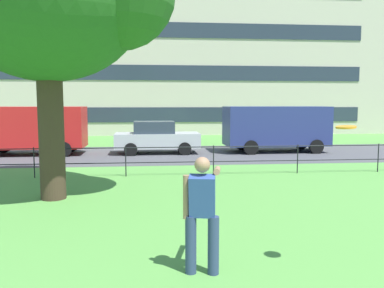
{
  "coord_description": "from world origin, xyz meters",
  "views": [
    {
      "loc": [
        -2.03,
        0.97,
        2.42
      ],
      "look_at": [
        -1.11,
        10.23,
        1.46
      ],
      "focal_mm": 37.23,
      "sensor_mm": 36.0,
      "label": 1
    }
  ],
  "objects_px": {
    "frisbee": "(346,127)",
    "apartment_building_background": "(149,25)",
    "person_thrower": "(202,211)",
    "panel_van_left": "(276,126)",
    "car_silver_right": "(157,137)",
    "panel_van_far_left": "(30,128)"
  },
  "relations": [
    {
      "from": "panel_van_left",
      "to": "person_thrower",
      "type": "bearing_deg",
      "value": -111.5
    },
    {
      "from": "person_thrower",
      "to": "panel_van_far_left",
      "type": "distance_m",
      "value": 15.12
    },
    {
      "from": "person_thrower",
      "to": "frisbee",
      "type": "bearing_deg",
      "value": -7.35
    },
    {
      "from": "panel_van_far_left",
      "to": "car_silver_right",
      "type": "bearing_deg",
      "value": -0.8
    },
    {
      "from": "panel_van_left",
      "to": "apartment_building_background",
      "type": "height_order",
      "value": "apartment_building_background"
    },
    {
      "from": "car_silver_right",
      "to": "panel_van_left",
      "type": "relative_size",
      "value": 0.8
    },
    {
      "from": "frisbee",
      "to": "apartment_building_background",
      "type": "distance_m",
      "value": 33.07
    },
    {
      "from": "person_thrower",
      "to": "car_silver_right",
      "type": "distance_m",
      "value": 13.64
    },
    {
      "from": "apartment_building_background",
      "to": "frisbee",
      "type": "bearing_deg",
      "value": -84.96
    },
    {
      "from": "person_thrower",
      "to": "frisbee",
      "type": "distance_m",
      "value": 2.29
    },
    {
      "from": "frisbee",
      "to": "apartment_building_background",
      "type": "height_order",
      "value": "apartment_building_background"
    },
    {
      "from": "frisbee",
      "to": "car_silver_right",
      "type": "distance_m",
      "value": 14.16
    },
    {
      "from": "panel_van_left",
      "to": "panel_van_far_left",
      "type": "bearing_deg",
      "value": 179.81
    },
    {
      "from": "panel_van_left",
      "to": "car_silver_right",
      "type": "bearing_deg",
      "value": -179.58
    },
    {
      "from": "person_thrower",
      "to": "panel_van_left",
      "type": "distance_m",
      "value": 14.7
    },
    {
      "from": "person_thrower",
      "to": "apartment_building_background",
      "type": "height_order",
      "value": "apartment_building_background"
    },
    {
      "from": "apartment_building_background",
      "to": "panel_van_left",
      "type": "bearing_deg",
      "value": -70.96
    },
    {
      "from": "person_thrower",
      "to": "panel_van_left",
      "type": "bearing_deg",
      "value": 68.5
    },
    {
      "from": "car_silver_right",
      "to": "panel_van_far_left",
      "type": "bearing_deg",
      "value": 179.2
    },
    {
      "from": "person_thrower",
      "to": "car_silver_right",
      "type": "relative_size",
      "value": 0.42
    },
    {
      "from": "panel_van_far_left",
      "to": "frisbee",
      "type": "bearing_deg",
      "value": -59.27
    },
    {
      "from": "panel_van_left",
      "to": "frisbee",
      "type": "bearing_deg",
      "value": -103.91
    }
  ]
}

